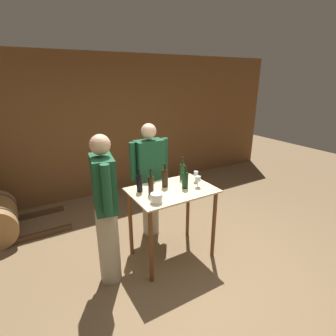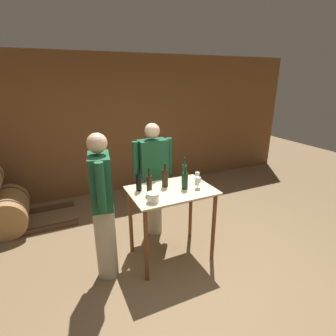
% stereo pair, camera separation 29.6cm
% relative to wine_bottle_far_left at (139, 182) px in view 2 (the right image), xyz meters
% --- Properties ---
extents(ground_plane, '(14.00, 14.00, 0.00)m').
position_rel_wine_bottle_far_left_xyz_m(ground_plane, '(0.30, -0.56, -1.07)').
color(ground_plane, brown).
extents(back_wall, '(8.40, 0.05, 2.70)m').
position_rel_wine_bottle_far_left_xyz_m(back_wall, '(0.30, 2.31, 0.28)').
color(back_wall, brown).
rests_on(back_wall, ground_plane).
extents(tasting_table, '(1.03, 0.70, 0.96)m').
position_rel_wine_bottle_far_left_xyz_m(tasting_table, '(0.37, -0.15, -0.31)').
color(tasting_table, beige).
rests_on(tasting_table, ground_plane).
extents(wine_bottle_far_left, '(0.07, 0.07, 0.28)m').
position_rel_wine_bottle_far_left_xyz_m(wine_bottle_far_left, '(0.00, 0.00, 0.00)').
color(wine_bottle_far_left, black).
rests_on(wine_bottle_far_left, tasting_table).
extents(wine_bottle_left, '(0.06, 0.06, 0.31)m').
position_rel_wine_bottle_far_left_xyz_m(wine_bottle_left, '(0.08, -0.14, 0.01)').
color(wine_bottle_left, black).
rests_on(wine_bottle_left, tasting_table).
extents(wine_bottle_center, '(0.08, 0.08, 0.30)m').
position_rel_wine_bottle_far_left_xyz_m(wine_bottle_center, '(0.34, -0.02, 0.01)').
color(wine_bottle_center, black).
rests_on(wine_bottle_center, tasting_table).
extents(wine_bottle_right, '(0.08, 0.08, 0.29)m').
position_rel_wine_bottle_far_left_xyz_m(wine_bottle_right, '(0.53, -0.19, -0.00)').
color(wine_bottle_right, black).
rests_on(wine_bottle_right, tasting_table).
extents(wine_bottle_far_right, '(0.07, 0.07, 0.31)m').
position_rel_wine_bottle_far_left_xyz_m(wine_bottle_far_right, '(0.67, 0.08, 0.00)').
color(wine_bottle_far_right, '#193819').
rests_on(wine_bottle_far_right, tasting_table).
extents(wine_glass_near_left, '(0.07, 0.07, 0.14)m').
position_rel_wine_bottle_far_left_xyz_m(wine_glass_near_left, '(0.69, -0.24, -0.01)').
color(wine_glass_near_left, silver).
rests_on(wine_glass_near_left, tasting_table).
extents(wine_glass_near_center, '(0.06, 0.06, 0.14)m').
position_rel_wine_bottle_far_left_xyz_m(wine_glass_near_center, '(0.77, -0.09, -0.01)').
color(wine_glass_near_center, silver).
rests_on(wine_glass_near_center, tasting_table).
extents(ice_bucket, '(0.14, 0.14, 0.10)m').
position_rel_wine_bottle_far_left_xyz_m(ice_bucket, '(0.04, -0.35, -0.06)').
color(ice_bucket, white).
rests_on(ice_bucket, tasting_table).
extents(person_host, '(0.59, 0.24, 1.68)m').
position_rel_wine_bottle_far_left_xyz_m(person_host, '(0.38, 0.48, -0.18)').
color(person_host, '#B7AD93').
rests_on(person_host, ground_plane).
extents(person_visitor_with_scarf, '(0.29, 0.58, 1.74)m').
position_rel_wine_bottle_far_left_xyz_m(person_visitor_with_scarf, '(-0.48, -0.16, -0.15)').
color(person_visitor_with_scarf, '#B7AD93').
rests_on(person_visitor_with_scarf, ground_plane).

